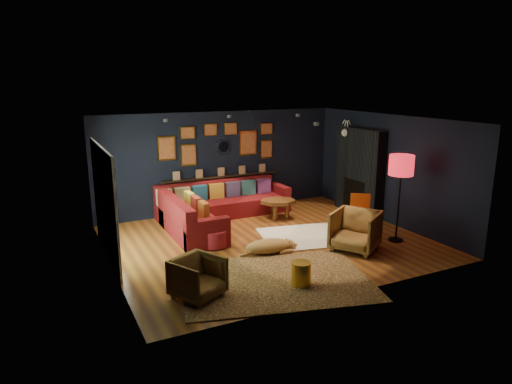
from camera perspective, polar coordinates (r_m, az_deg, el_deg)
name	(u,v)px	position (r m, az deg, el deg)	size (l,w,h in m)	color
floor	(268,242)	(9.86, 1.55, -6.21)	(6.50, 6.50, 0.00)	#90511B
room_walls	(269,169)	(9.43, 1.61, 2.92)	(6.50, 6.50, 6.50)	black
sectional	(211,210)	(11.09, -5.60, -2.21)	(3.41, 2.69, 0.86)	maroon
ledge	(221,177)	(11.95, -4.39, 1.93)	(3.20, 0.12, 0.04)	black
gallery_wall	(219,143)	(11.83, -4.59, 6.17)	(3.15, 0.04, 1.02)	gold
sunburst_mirror	(224,146)	(11.89, -4.08, 5.69)	(0.47, 0.16, 0.47)	silver
fireplace	(359,175)	(11.96, 12.79, 2.14)	(0.31, 1.60, 2.20)	black
deer_head	(351,132)	(12.22, 11.75, 7.32)	(0.50, 0.28, 0.45)	white
sliding_door	(105,203)	(9.15, -18.39, -1.31)	(0.06, 2.80, 2.20)	white
ceiling_spots	(252,119)	(10.01, -0.50, 9.15)	(3.30, 2.50, 0.06)	black
shag_rug	(311,236)	(10.22, 6.90, -5.48)	(2.16, 1.57, 0.03)	white
leopard_rug	(276,280)	(8.04, 2.46, -10.97)	(3.21, 2.29, 0.02)	tan
coffee_table	(278,203)	(11.36, 2.78, -1.42)	(1.09, 0.96, 0.45)	brown
pouf	(214,238)	(9.52, -5.23, -5.75)	(0.52, 0.52, 0.34)	maroon
armchair_left	(198,276)	(7.40, -7.30, -10.35)	(0.71, 0.66, 0.73)	#C1843A
armchair_right	(355,229)	(9.47, 12.31, -4.51)	(0.87, 0.82, 0.90)	#C1843A
gold_stool	(301,274)	(7.83, 5.65, -10.15)	(0.33, 0.33, 0.42)	gold
orange_chair	(360,211)	(10.39, 12.92, -2.36)	(0.60, 0.60, 0.92)	black
floor_lamp	(401,169)	(9.95, 17.69, 2.81)	(0.51, 0.51, 1.87)	black
dog	(268,243)	(9.12, 1.53, -6.45)	(1.26, 0.62, 0.40)	#AD7342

